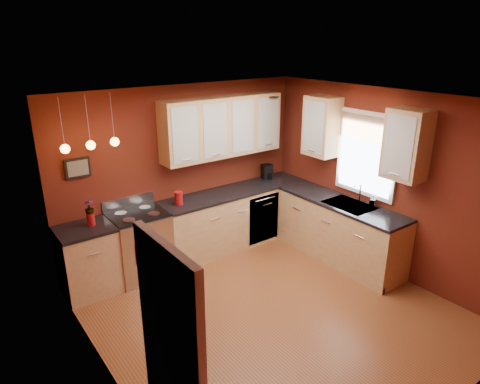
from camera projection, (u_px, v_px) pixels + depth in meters
floor at (272, 312)px, 5.34m from camera, size 4.20×4.20×0.00m
ceiling at (279, 102)px, 4.44m from camera, size 4.00×4.20×0.02m
wall_back at (184, 172)px, 6.47m from camera, size 4.00×0.02×2.60m
wall_front at (453, 303)px, 3.31m from camera, size 4.00×0.02×2.60m
wall_left at (104, 270)px, 3.77m from camera, size 0.02×4.20×2.60m
wall_right at (383, 183)px, 6.01m from camera, size 0.02×4.20×2.60m
base_cabinets_back_left at (88, 262)px, 5.62m from camera, size 0.70×0.60×0.90m
base_cabinets_back_right at (235, 218)px, 6.95m from camera, size 2.54×0.60×0.90m
base_cabinets_right at (339, 232)px, 6.47m from camera, size 0.60×2.10×0.90m
counter_back_left at (84, 229)px, 5.46m from camera, size 0.70×0.62×0.04m
counter_back_right at (235, 191)px, 6.79m from camera, size 2.54×0.62×0.04m
counter_right at (341, 203)px, 6.31m from camera, size 0.62×2.10×0.04m
gas_range at (140, 244)px, 6.02m from camera, size 0.76×0.64×1.11m
dishwasher_front at (264, 219)px, 6.94m from camera, size 0.60×0.02×0.80m
sink at (349, 206)px, 6.20m from camera, size 0.50×0.70×0.33m
window at (367, 152)px, 6.09m from camera, size 0.06×1.02×1.22m
door_left_wall at (173, 374)px, 2.98m from camera, size 0.12×0.82×2.05m
upper_cabinets_back at (223, 127)px, 6.45m from camera, size 2.00×0.35×0.90m
upper_cabinets_right at (360, 135)px, 5.93m from camera, size 0.35×1.95×0.90m
wall_picture at (78, 168)px, 5.47m from camera, size 0.32×0.03×0.26m
pendant_lights at (91, 145)px, 5.16m from camera, size 0.71×0.11×0.66m
red_canister at (179, 198)px, 6.16m from camera, size 0.13×0.13×0.20m
red_vase at (91, 219)px, 5.50m from camera, size 0.10×0.10×0.16m
flowers at (89, 208)px, 5.44m from camera, size 0.12×0.12×0.20m
coffee_maker at (268, 172)px, 7.29m from camera, size 0.20×0.20×0.25m
soap_pump at (373, 201)px, 6.09m from camera, size 0.09×0.09×0.17m
dish_towel at (144, 253)px, 5.70m from camera, size 0.22×0.02×0.30m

